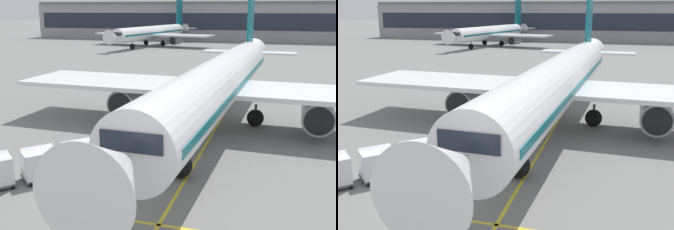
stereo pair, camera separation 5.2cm
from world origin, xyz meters
The scene contains 12 objects.
ground_plane centered at (0.00, 0.00, 0.00)m, with size 600.00×600.00×0.00m, color slate.
parked_airplane centered at (4.53, 15.85, 3.79)m, with size 35.45×45.75×15.29m.
belt_loader centered at (-0.11, 7.05, 0.87)m, with size 4.89×4.33×3.02m.
baggage_cart_lead centered at (-2.17, 3.59, 1.00)m, with size 2.53×2.56×1.91m.
baggage_cart_second centered at (-3.82, 1.92, 1.00)m, with size 2.53×2.56×1.91m.
ground_crew_by_loader centered at (-0.50, 4.44, 1.00)m, with size 0.55×0.34×1.74m.
ground_crew_by_carts centered at (-0.11, 5.26, 1.00)m, with size 0.39×0.51×1.74m.
safety_cone_engine_keepout centered at (0.00, 15.21, 0.35)m, with size 0.63×0.63×0.71m.
apron_guidance_line_lead_in centered at (4.40, 15.03, 0.00)m, with size 0.20×110.00×0.01m.
apron_guidance_line_stop_bar centered at (4.49, -1.15, 0.00)m, with size 12.00×0.20×0.01m.
terminal_building centered at (-12.83, 116.82, 5.90)m, with size 119.22×17.81×11.91m.
distant_airplane centered at (-24.54, 87.45, 3.47)m, with size 33.48×42.02×14.17m.
Camera 2 is at (9.44, -17.13, 9.73)m, focal length 43.02 mm.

